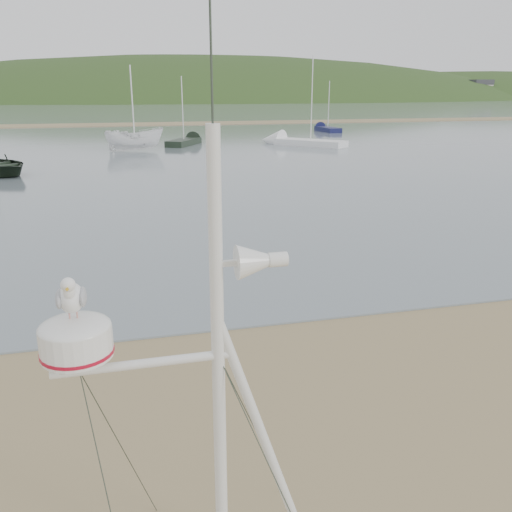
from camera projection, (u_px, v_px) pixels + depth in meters
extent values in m
plane|color=olive|center=(119.00, 482.00, 6.73)|extent=(560.00, 560.00, 0.00)
cube|color=slate|center=(113.00, 109.00, 128.90)|extent=(560.00, 256.00, 0.04)
cube|color=olive|center=(113.00, 125.00, 71.50)|extent=(560.00, 7.00, 0.07)
ellipsoid|color=#233B18|center=(209.00, 151.00, 240.17)|extent=(400.00, 180.00, 80.00)
ellipsoid|color=#233B18|center=(485.00, 130.00, 271.10)|extent=(300.00, 135.00, 56.00)
cube|color=beige|center=(81.00, 90.00, 184.61)|extent=(8.40, 6.30, 8.00)
cube|color=beige|center=(158.00, 90.00, 190.72)|extent=(8.40, 6.30, 8.00)
cube|color=beige|center=(231.00, 90.00, 196.83)|extent=(8.40, 6.30, 8.00)
cube|color=beige|center=(299.00, 90.00, 202.93)|extent=(8.40, 6.30, 8.00)
cube|color=beige|center=(363.00, 90.00, 209.04)|extent=(8.40, 6.30, 8.00)
cube|color=beige|center=(423.00, 90.00, 215.15)|extent=(8.40, 6.30, 8.00)
cube|color=beige|center=(480.00, 90.00, 221.26)|extent=(8.40, 6.30, 8.00)
cylinder|color=silver|center=(219.00, 390.00, 4.63)|extent=(0.11, 0.11, 4.44)
cylinder|color=silver|center=(271.00, 458.00, 4.97)|extent=(1.03, 0.09, 2.91)
cylinder|color=silver|center=(144.00, 364.00, 4.38)|extent=(1.44, 0.08, 0.08)
cylinder|color=#2D382D|center=(211.00, 59.00, 3.84)|extent=(0.02, 0.02, 1.00)
cube|color=silver|center=(78.00, 362.00, 4.24)|extent=(0.18, 0.18, 0.10)
cylinder|color=white|center=(76.00, 342.00, 4.19)|extent=(0.56, 0.56, 0.24)
cylinder|color=#AD0C23|center=(77.00, 352.00, 4.22)|extent=(0.57, 0.57, 0.03)
ellipsoid|color=white|center=(75.00, 327.00, 4.15)|extent=(0.56, 0.56, 0.16)
cone|color=white|center=(254.00, 261.00, 4.36)|extent=(0.29, 0.29, 0.29)
cylinder|color=white|center=(278.00, 259.00, 4.41)|extent=(0.16, 0.12, 0.12)
cube|color=silver|center=(230.00, 263.00, 4.32)|extent=(0.22, 0.04, 0.04)
cylinder|color=tan|center=(69.00, 314.00, 4.11)|extent=(0.01, 0.01, 0.08)
cylinder|color=tan|center=(77.00, 313.00, 4.13)|extent=(0.01, 0.01, 0.08)
ellipsoid|color=white|center=(71.00, 298.00, 4.08)|extent=(0.19, 0.30, 0.22)
ellipsoid|color=#9CA0A4|center=(60.00, 299.00, 4.05)|extent=(0.06, 0.24, 0.14)
ellipsoid|color=#9CA0A4|center=(83.00, 297.00, 4.09)|extent=(0.06, 0.24, 0.14)
cone|color=white|center=(73.00, 293.00, 4.23)|extent=(0.10, 0.09, 0.10)
ellipsoid|color=white|center=(69.00, 291.00, 3.95)|extent=(0.09, 0.09, 0.13)
sphere|color=white|center=(68.00, 285.00, 3.91)|extent=(0.11, 0.11, 0.11)
cone|color=gold|center=(67.00, 288.00, 3.86)|extent=(0.02, 0.06, 0.02)
imported|color=white|center=(133.00, 121.00, 41.41)|extent=(1.83, 1.78, 4.50)
cube|color=black|center=(184.00, 142.00, 46.02)|extent=(3.57, 4.76, 0.50)
cone|color=black|center=(196.00, 139.00, 48.75)|extent=(2.09, 2.14, 1.48)
cylinder|color=silver|center=(183.00, 108.00, 45.19)|extent=(0.08, 0.08, 5.10)
cube|color=white|center=(311.00, 143.00, 45.52)|extent=(5.49, 5.81, 0.50)
cone|color=white|center=(272.00, 140.00, 47.59)|extent=(2.86, 2.88, 1.94)
cylinder|color=silver|center=(312.00, 98.00, 44.46)|extent=(0.08, 0.08, 6.67)
cube|color=#12143F|center=(328.00, 129.00, 60.24)|extent=(1.63, 4.51, 0.50)
cone|color=#12143F|center=(318.00, 128.00, 62.84)|extent=(1.49, 1.62, 1.42)
cylinder|color=silver|center=(329.00, 104.00, 59.44)|extent=(0.08, 0.08, 4.90)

